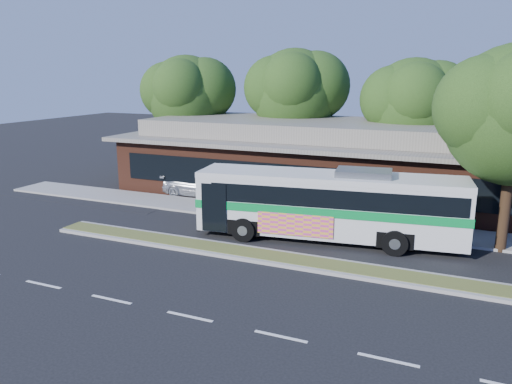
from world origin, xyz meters
The scene contains 10 objects.
ground centered at (0.00, 0.00, 0.00)m, with size 120.00×120.00×0.00m, color black.
median_strip centered at (0.00, 0.60, 0.07)m, with size 26.00×1.10×0.15m, color #525825.
sidewalk centered at (0.00, 6.40, 0.06)m, with size 44.00×2.60×0.12m, color gray.
parking_lot centered at (-18.00, 10.00, 0.01)m, with size 14.00×12.00×0.01m, color black.
plaza_building centered at (0.00, 12.99, 2.13)m, with size 33.20×11.20×4.45m.
tree_bg_a centered at (-14.58, 15.14, 5.87)m, with size 6.47×5.80×8.63m.
tree_bg_b centered at (-6.57, 16.14, 6.14)m, with size 6.69×6.00×9.00m.
tree_bg_c centered at (1.40, 15.13, 5.59)m, with size 6.24×5.60×8.26m.
transit_bus centered at (-1.02, 3.81, 1.83)m, with size 11.93×4.07×3.29m.
sedan centered at (-10.57, 8.66, 0.64)m, with size 1.79×4.41×1.28m, color silver.
Camera 1 is at (4.47, -17.07, 7.30)m, focal length 35.00 mm.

